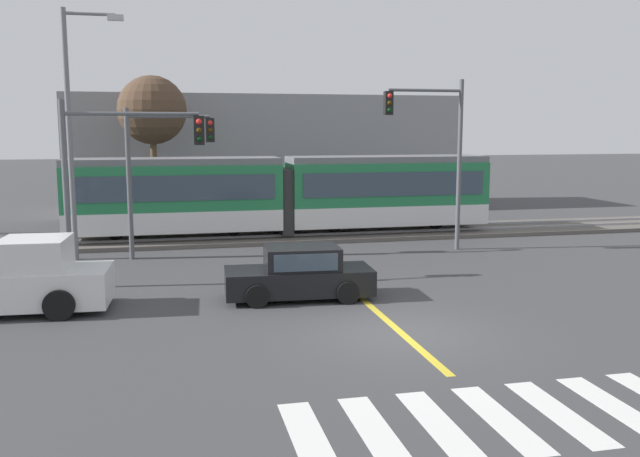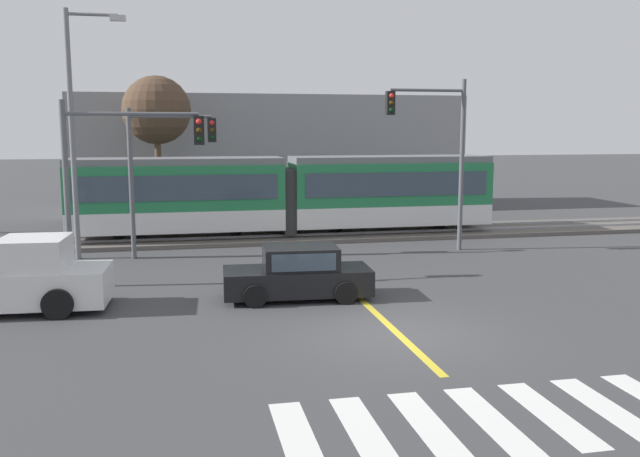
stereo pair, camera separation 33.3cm
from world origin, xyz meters
name	(u,v)px [view 1 (the left image)]	position (x,y,z in m)	size (l,w,h in m)	color
ground_plane	(402,333)	(0.00, 0.00, 0.00)	(200.00, 200.00, 0.00)	#3D3D3F
track_bed	(292,236)	(0.00, 14.69, 0.09)	(120.00, 4.00, 0.18)	#56514C
rail_near	(295,235)	(0.00, 13.97, 0.23)	(120.00, 0.08, 0.10)	#939399
rail_far	(289,230)	(0.00, 15.41, 0.23)	(120.00, 0.08, 0.10)	#939399
light_rail_tram	(284,192)	(-0.34, 14.68, 2.05)	(18.50, 2.64, 3.43)	silver
crosswalk_stripe_0	(309,438)	(-3.30, -4.92, 0.00)	(0.56, 2.80, 0.01)	silver
crosswalk_stripe_1	(375,431)	(-2.20, -4.91, 0.00)	(0.56, 2.80, 0.01)	silver
crosswalk_stripe_2	(439,425)	(-1.10, -4.91, 0.00)	(0.56, 2.80, 0.01)	silver
crosswalk_stripe_3	(500,418)	(0.00, -4.91, 0.00)	(0.56, 2.80, 0.01)	silver
crosswalk_stripe_4	(558,412)	(1.10, -4.91, 0.00)	(0.56, 2.80, 0.01)	silver
crosswalk_stripe_5	(614,407)	(2.20, -4.91, 0.00)	(0.56, 2.80, 0.01)	silver
lane_centre_line	(349,287)	(0.00, 4.89, 0.00)	(0.20, 15.60, 0.01)	gold
sedan_crossing	(299,275)	(-1.75, 3.87, 0.70)	(4.29, 2.09, 1.52)	black
pickup_truck	(9,281)	(-9.53, 4.07, 0.84)	(5.50, 2.46, 1.98)	silver
traffic_light_far_left	(159,159)	(-5.63, 11.05, 3.74)	(3.25, 0.38, 5.60)	#515459
traffic_light_mid_left	(116,163)	(-6.86, 6.70, 3.82)	(4.25, 0.38, 5.71)	#515459
traffic_light_far_right	(436,140)	(5.01, 10.32, 4.39)	(3.25, 0.38, 6.75)	#515459
street_lamp_west	(74,120)	(-8.60, 11.46, 5.14)	(2.17, 0.28, 9.11)	slate
bare_tree_west	(152,111)	(-5.99, 20.42, 5.72)	(3.41, 3.41, 7.47)	brown
building_backdrop_far	(265,153)	(0.53, 26.43, 3.39)	(22.83, 6.00, 6.78)	gray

